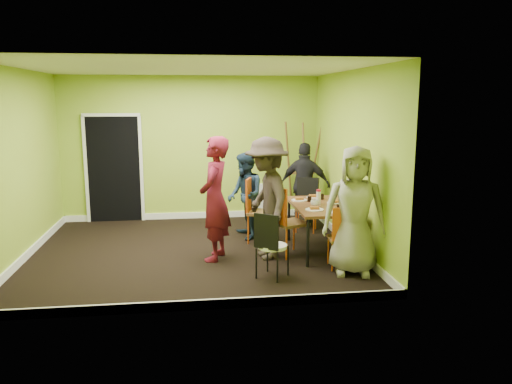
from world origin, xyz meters
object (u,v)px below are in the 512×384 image
chair_back_end (307,193)px  chair_front_end (343,234)px  orange_bottle (310,199)px  person_front_end (355,211)px  chair_left_near (286,217)px  dining_table (323,208)px  person_back_end (305,185)px  easel (302,171)px  person_left_near (267,198)px  thermos (319,198)px  person_standing (215,199)px  blue_bottle (349,203)px  chair_left_far (256,206)px  person_left_far (245,196)px  chair_bentwood (270,242)px

chair_back_end → chair_front_end: size_ratio=1.05×
chair_front_end → orange_bottle: (-0.21, 1.09, 0.28)m
person_front_end → chair_left_near: bearing=144.5°
dining_table → person_back_end: person_back_end is taller
easel → chair_front_end: bearing=-92.0°
dining_table → chair_back_end: size_ratio=1.58×
chair_front_end → person_left_near: 1.25m
chair_front_end → thermos: (-0.14, 0.86, 0.35)m
orange_bottle → person_standing: size_ratio=0.04×
chair_front_end → blue_bottle: size_ratio=4.99×
chair_front_end → easel: 3.17m
chair_left_far → blue_bottle: 1.66m
blue_bottle → person_left_near: size_ratio=0.10×
chair_back_end → person_front_end: (0.08, -2.40, 0.21)m
chair_front_end → dining_table: bearing=100.4°
dining_table → person_back_end: (0.08, 1.58, 0.09)m
easel → thermos: 2.29m
thermos → person_left_far: bearing=138.4°
chair_bentwood → orange_bottle: size_ratio=11.90×
chair_left_far → person_back_end: person_back_end is taller
chair_back_end → person_left_far: person_left_far is taller
thermos → chair_left_far: bearing=141.5°
person_left_near → person_left_far: bearing=-177.8°
person_standing → person_back_end: size_ratio=1.17×
chair_left_near → easel: 2.57m
person_standing → person_front_end: size_ratio=1.05×
person_back_end → chair_front_end: bearing=110.9°
orange_bottle → person_left_far: (-0.97, 0.69, -0.05)m
person_left_far → person_front_end: (1.27, -1.95, 0.14)m
chair_bentwood → person_back_end: bearing=105.1°
person_back_end → blue_bottle: bearing=117.3°
chair_front_end → thermos: size_ratio=4.38×
person_front_end → person_left_near: bearing=155.1°
blue_bottle → chair_left_near: bearing=164.9°
person_left_near → easel: bearing=148.0°
chair_left_far → chair_bentwood: chair_left_far is taller
person_back_end → person_front_end: bearing=113.0°
chair_left_far → chair_back_end: 1.24m
dining_table → chair_front_end: bearing=-84.9°
chair_front_end → chair_bentwood: bearing=-162.4°
orange_bottle → person_left_near: (-0.76, -0.42, 0.12)m
person_standing → person_left_far: (0.56, 1.08, -0.18)m
chair_back_end → person_left_near: size_ratio=0.52×
person_left_far → person_left_near: (0.21, -1.11, 0.17)m
chair_bentwood → orange_bottle: 1.60m
dining_table → blue_bottle: blue_bottle is taller
chair_front_end → orange_bottle: bearing=106.4°
chair_left_near → thermos: bearing=83.3°
chair_back_end → chair_front_end: 2.24m
chair_bentwood → dining_table: bearing=84.3°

